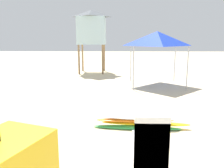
% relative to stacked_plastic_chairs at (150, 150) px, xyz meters
% --- Properties ---
extents(stacked_plastic_chairs, '(0.48, 0.48, 1.29)m').
position_rel_stacked_plastic_chairs_xyz_m(stacked_plastic_chairs, '(0.00, 0.00, 0.00)').
color(stacked_plastic_chairs, silver).
rests_on(stacked_plastic_chairs, ground).
extents(surfboard_pile, '(2.55, 0.50, 0.32)m').
position_rel_stacked_plastic_chairs_xyz_m(surfboard_pile, '(0.09, 2.70, -0.59)').
color(surfboard_pile, green).
rests_on(surfboard_pile, ground).
extents(popup_canopy, '(2.46, 2.46, 2.66)m').
position_rel_stacked_plastic_chairs_xyz_m(popup_canopy, '(1.40, 8.53, 1.56)').
color(popup_canopy, '#B2B2B7').
rests_on(popup_canopy, ground).
extents(lifeguard_tower, '(1.98, 1.98, 4.18)m').
position_rel_stacked_plastic_chairs_xyz_m(lifeguard_tower, '(-2.31, 12.85, 2.31)').
color(lifeguard_tower, olive).
rests_on(lifeguard_tower, ground).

